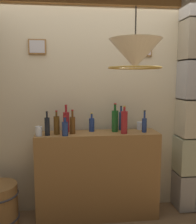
# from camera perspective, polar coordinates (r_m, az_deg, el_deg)

# --- Properties ---
(panelled_rear_partition) EXTENTS (3.11, 0.15, 2.88)m
(panelled_rear_partition) POSITION_cam_1_polar(r_m,az_deg,el_deg) (3.10, -0.64, 4.81)
(panelled_rear_partition) COLOR beige
(panelled_rear_partition) RESTS_ON ground
(stone_pillar) EXTENTS (0.41, 0.36, 2.81)m
(stone_pillar) POSITION_cam_1_polar(r_m,az_deg,el_deg) (3.31, 21.17, 2.68)
(stone_pillar) COLOR gray
(stone_pillar) RESTS_ON ground
(bar_shelf_unit) EXTENTS (1.43, 0.36, 1.04)m
(bar_shelf_unit) POSITION_cam_1_polar(r_m,az_deg,el_deg) (3.06, -0.11, -14.29)
(bar_shelf_unit) COLOR olive
(bar_shelf_unit) RESTS_ON ground
(liquor_bottle_vermouth) EXTENTS (0.06, 0.06, 0.27)m
(liquor_bottle_vermouth) POSITION_cam_1_polar(r_m,az_deg,el_deg) (2.80, -11.60, -3.17)
(liquor_bottle_vermouth) COLOR black
(liquor_bottle_vermouth) RESTS_ON bar_shelf_unit
(liquor_bottle_bourbon) EXTENTS (0.06, 0.06, 0.28)m
(liquor_bottle_bourbon) POSITION_cam_1_polar(r_m,az_deg,el_deg) (2.84, -5.87, -2.91)
(liquor_bottle_bourbon) COLOR brown
(liquor_bottle_bourbon) RESTS_ON bar_shelf_unit
(liquor_bottle_mezcal) EXTENTS (0.06, 0.06, 0.26)m
(liquor_bottle_mezcal) POSITION_cam_1_polar(r_m,az_deg,el_deg) (2.96, 10.60, -2.80)
(liquor_bottle_mezcal) COLOR navy
(liquor_bottle_mezcal) RESTS_ON bar_shelf_unit
(liquor_bottle_rye) EXTENTS (0.07, 0.07, 0.23)m
(liquor_bottle_rye) POSITION_cam_1_polar(r_m,az_deg,el_deg) (2.96, -1.46, -2.87)
(liquor_bottle_rye) COLOR navy
(liquor_bottle_rye) RESTS_ON bar_shelf_unit
(liquor_bottle_sherry) EXTENTS (0.07, 0.07, 0.22)m
(liquor_bottle_sherry) POSITION_cam_1_polar(r_m,az_deg,el_deg) (2.76, -7.58, -3.69)
(liquor_bottle_sherry) COLOR navy
(liquor_bottle_sherry) RESTS_ON bar_shelf_unit
(liquor_bottle_amaro) EXTENTS (0.08, 0.08, 0.34)m
(liquor_bottle_amaro) POSITION_cam_1_polar(r_m,az_deg,el_deg) (2.94, 3.91, -1.97)
(liquor_bottle_amaro) COLOR #1A5220
(liquor_bottle_amaro) RESTS_ON bar_shelf_unit
(liquor_bottle_tequila) EXTENTS (0.05, 0.05, 0.30)m
(liquor_bottle_tequila) POSITION_cam_1_polar(r_m,az_deg,el_deg) (3.05, 5.30, -1.90)
(liquor_bottle_tequila) COLOR navy
(liquor_bottle_tequila) RESTS_ON bar_shelf_unit
(liquor_bottle_scotch) EXTENTS (0.07, 0.07, 0.32)m
(liquor_bottle_scotch) POSITION_cam_1_polar(r_m,az_deg,el_deg) (2.95, -7.31, -2.17)
(liquor_bottle_scotch) COLOR maroon
(liquor_bottle_scotch) RESTS_ON bar_shelf_unit
(liquor_bottle_vodka) EXTENTS (0.08, 0.08, 0.32)m
(liquor_bottle_vodka) POSITION_cam_1_polar(r_m,az_deg,el_deg) (2.85, 6.05, -2.30)
(liquor_bottle_vodka) COLOR maroon
(liquor_bottle_vodka) RESTS_ON bar_shelf_unit
(liquor_bottle_port) EXTENTS (0.07, 0.07, 0.27)m
(liquor_bottle_port) POSITION_cam_1_polar(r_m,az_deg,el_deg) (2.84, -9.48, -2.94)
(liquor_bottle_port) COLOR #583813
(liquor_bottle_port) RESTS_ON bar_shelf_unit
(glass_tumbler_rocks) EXTENTS (0.07, 0.07, 0.10)m
(glass_tumbler_rocks) POSITION_cam_1_polar(r_m,az_deg,el_deg) (2.81, -13.46, -4.31)
(glass_tumbler_rocks) COLOR silver
(glass_tumbler_rocks) RESTS_ON bar_shelf_unit
(glass_tumbler_highball) EXTENTS (0.07, 0.07, 0.10)m
(glass_tumbler_highball) POSITION_cam_1_polar(r_m,az_deg,el_deg) (3.12, 9.54, -3.12)
(glass_tumbler_highball) COLOR silver
(glass_tumbler_highball) RESTS_ON bar_shelf_unit
(pendant_lamp) EXTENTS (0.45, 0.45, 0.50)m
(pendant_lamp) POSITION_cam_1_polar(r_m,az_deg,el_deg) (2.14, 8.52, 12.89)
(pendant_lamp) COLOR #EFE5C6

